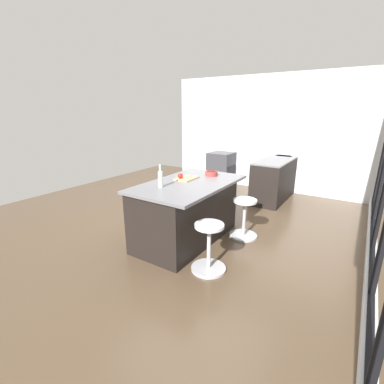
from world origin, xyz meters
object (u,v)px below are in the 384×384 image
Objects in this scene: kitchen_island at (187,211)px; apple_red at (180,176)px; stool_by_window at (244,219)px; oven_range at (221,169)px; cutting_board at (187,178)px; stool_middle at (209,249)px; fruit_bowl at (211,173)px; water_bottle at (160,178)px.

kitchen_island is 22.29× the size of apple_red.
apple_red is (0.49, -0.86, 0.69)m from stool_by_window.
oven_range is 3.13m from stool_by_window.
cutting_board reaches higher than oven_range.
stool_middle is 1.43m from fruit_bowl.
kitchen_island is at bearing 18.12° from oven_range.
fruit_bowl is at bearing 165.83° from water_bottle.
stool_middle is at bearing 81.09° from water_bottle.
oven_range is at bearing -165.98° from water_bottle.
kitchen_island is at bearing 32.49° from cutting_board.
kitchen_island is 0.50m from cutting_board.
oven_range is at bearing -146.22° from stool_by_window.
stool_middle is at bearing 48.54° from cutting_board.
cutting_board is 0.59m from water_bottle.
stool_by_window is at bearing 128.18° from kitchen_island.
stool_by_window is 0.89m from fruit_bowl.
fruit_bowl reaches higher than kitchen_island.
fruit_bowl is at bearing 168.99° from kitchen_island.
water_bottle reaches higher than stool_by_window.
cutting_board is 1.15× the size of water_bottle.
water_bottle is (3.58, 0.89, 0.61)m from oven_range.
cutting_board reaches higher than stool_by_window.
cutting_board is (3.00, 0.93, 0.49)m from oven_range.
apple_red is 0.49m from water_bottle.
kitchen_island is 2.86× the size of stool_middle.
kitchen_island is at bearing -11.01° from fruit_bowl.
apple_red reaches higher than cutting_board.
stool_by_window is 7.80× the size of apple_red.
fruit_bowl reaches higher than cutting_board.
apple_red reaches higher than fruit_bowl.
apple_red is at bearing -27.87° from fruit_bowl.
cutting_board is (0.40, -0.81, 0.64)m from stool_by_window.
stool_by_window is 1.72× the size of cutting_board.
fruit_bowl is (0.00, -0.60, 0.66)m from stool_by_window.
stool_by_window is 1.49m from water_bottle.
kitchen_island is 0.54m from apple_red.
stool_by_window is 1.11m from stool_middle.
oven_range is at bearing -164.12° from apple_red.
oven_range reaches higher than stool_by_window.
kitchen_island is (3.16, 1.03, 0.03)m from oven_range.
apple_red is at bearing 15.88° from oven_range.
stool_by_window is at bearing 180.00° from stool_middle.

